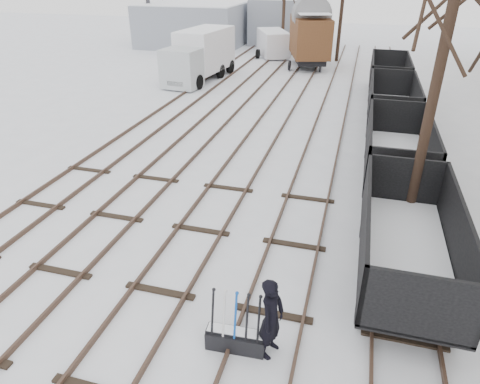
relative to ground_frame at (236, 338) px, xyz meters
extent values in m
plane|color=white|center=(-2.40, 1.21, -0.28)|extent=(120.00, 120.00, 0.00)
cube|color=black|center=(-9.11, 15.21, -0.21)|extent=(0.07, 52.00, 0.15)
cube|color=black|center=(-7.68, 15.21, -0.21)|extent=(0.07, 52.00, 0.15)
cube|color=black|center=(-8.40, 3.21, -0.26)|extent=(1.90, 0.20, 0.08)
cube|color=black|center=(-6.11, 15.21, -0.21)|extent=(0.07, 52.00, 0.15)
cube|color=black|center=(-4.68, 15.21, -0.21)|extent=(0.07, 52.00, 0.15)
cube|color=black|center=(-5.40, 3.21, -0.26)|extent=(1.90, 0.20, 0.08)
cube|color=black|center=(-3.11, 15.21, -0.21)|extent=(0.07, 52.00, 0.15)
cube|color=black|center=(-1.68, 15.21, -0.21)|extent=(0.07, 52.00, 0.15)
cube|color=black|center=(-2.40, 3.21, -0.26)|extent=(1.90, 0.20, 0.08)
cube|color=black|center=(-0.11, 15.21, -0.21)|extent=(0.07, 52.00, 0.15)
cube|color=black|center=(1.32, 15.21, -0.21)|extent=(0.07, 52.00, 0.15)
cube|color=black|center=(0.60, 3.21, -0.26)|extent=(1.90, 0.20, 0.08)
cube|color=black|center=(2.89, 15.21, -0.21)|extent=(0.07, 52.00, 0.15)
cube|color=black|center=(4.32, 15.21, -0.21)|extent=(0.07, 52.00, 0.15)
cube|color=black|center=(3.60, 3.21, -0.26)|extent=(1.90, 0.20, 0.08)
cube|color=gray|center=(-15.40, 37.21, 1.72)|extent=(10.00, 8.00, 4.00)
cube|color=white|center=(-15.40, 37.21, 3.77)|extent=(9.80, 7.84, 0.10)
cube|color=gray|center=(-6.40, 41.21, 1.92)|extent=(7.00, 6.00, 4.40)
cube|color=black|center=(0.00, 0.00, -0.06)|extent=(1.32, 0.49, 0.44)
cube|color=black|center=(0.00, 0.00, 0.18)|extent=(1.31, 0.37, 0.06)
cube|color=white|center=(0.00, 0.00, 0.22)|extent=(1.26, 0.33, 0.03)
cylinder|color=black|center=(-0.50, -0.03, 0.67)|extent=(0.07, 0.32, 1.08)
cylinder|color=silver|center=(-0.25, -0.01, 0.67)|extent=(0.07, 0.32, 1.08)
cylinder|color=#0D49B1|center=(0.00, 0.00, 0.67)|extent=(0.07, 0.32, 1.08)
cylinder|color=black|center=(0.25, 0.01, 0.67)|extent=(0.07, 0.32, 1.08)
cylinder|color=black|center=(0.50, 0.03, 0.67)|extent=(0.07, 0.32, 1.08)
imported|color=black|center=(0.75, 0.10, 0.69)|extent=(0.63, 0.80, 1.94)
cube|color=black|center=(3.60, 3.40, 0.34)|extent=(1.86, 5.11, 0.39)
cube|color=black|center=(3.60, 3.40, 0.54)|extent=(2.32, 5.80, 0.12)
cube|color=black|center=(2.49, 3.40, 1.31)|extent=(0.10, 5.80, 1.55)
cube|color=black|center=(4.72, 3.40, 1.31)|extent=(0.10, 5.80, 1.55)
cube|color=white|center=(3.60, 3.40, 0.63)|extent=(2.09, 5.57, 0.06)
cylinder|color=black|center=(2.54, 1.54, 0.05)|extent=(0.12, 0.68, 0.68)
cylinder|color=black|center=(4.67, 5.26, 0.05)|extent=(0.12, 0.68, 0.68)
cube|color=black|center=(3.60, 9.80, 0.34)|extent=(1.86, 5.11, 0.39)
cube|color=black|center=(3.60, 9.80, 0.54)|extent=(2.32, 5.80, 0.12)
cube|color=black|center=(2.49, 9.80, 1.31)|extent=(0.10, 5.80, 1.55)
cube|color=black|center=(4.72, 9.80, 1.31)|extent=(0.10, 5.80, 1.55)
cube|color=white|center=(3.60, 9.80, 0.63)|extent=(2.09, 5.57, 0.06)
cylinder|color=black|center=(2.54, 7.94, 0.05)|extent=(0.12, 0.68, 0.68)
cylinder|color=black|center=(4.67, 11.66, 0.05)|extent=(0.12, 0.68, 0.68)
cube|color=black|center=(3.60, 16.20, 0.34)|extent=(1.86, 5.11, 0.39)
cube|color=black|center=(3.60, 16.20, 0.54)|extent=(2.32, 5.80, 0.12)
cube|color=black|center=(2.49, 16.20, 1.31)|extent=(0.10, 5.80, 1.55)
cube|color=black|center=(4.72, 16.20, 1.31)|extent=(0.10, 5.80, 1.55)
cube|color=white|center=(3.60, 16.20, 0.63)|extent=(2.09, 5.57, 0.06)
cylinder|color=black|center=(2.54, 14.34, 0.05)|extent=(0.12, 0.68, 0.68)
cylinder|color=black|center=(4.67, 18.06, 0.05)|extent=(0.12, 0.68, 0.68)
cube|color=black|center=(3.60, 22.60, 0.34)|extent=(1.86, 5.11, 0.39)
cube|color=black|center=(3.60, 22.60, 0.54)|extent=(2.32, 5.80, 0.12)
cube|color=black|center=(2.49, 22.60, 1.31)|extent=(0.10, 5.80, 1.55)
cube|color=black|center=(4.72, 22.60, 1.31)|extent=(0.10, 5.80, 1.55)
cube|color=white|center=(3.60, 22.60, 0.63)|extent=(2.09, 5.57, 0.06)
cylinder|color=black|center=(2.54, 20.74, 0.05)|extent=(0.12, 0.68, 0.68)
cylinder|color=black|center=(4.67, 24.46, 0.05)|extent=(0.12, 0.68, 0.68)
cube|color=black|center=(-2.50, 29.93, 0.44)|extent=(3.39, 5.31, 0.45)
cube|color=#4E2D17|center=(-2.50, 29.93, 2.11)|extent=(4.09, 6.10, 2.90)
cube|color=white|center=(-2.50, 29.93, 3.96)|extent=(3.75, 5.75, 0.04)
cylinder|color=black|center=(-3.72, 28.14, 0.11)|extent=(0.13, 0.78, 0.78)
cylinder|color=black|center=(-1.27, 31.71, 0.11)|extent=(0.13, 0.78, 0.78)
cube|color=black|center=(-9.42, 23.30, 0.27)|extent=(2.07, 7.70, 0.30)
cube|color=#B4BABE|center=(-9.42, 20.50, 1.07)|extent=(2.62, 2.27, 2.50)
cube|color=white|center=(-9.42, 24.11, 1.72)|extent=(3.09, 5.46, 2.80)
cube|color=white|center=(-9.42, 24.11, 3.14)|extent=(3.03, 5.36, 0.04)
cylinder|color=black|center=(-10.52, 20.70, 0.22)|extent=(0.30, 1.00, 1.00)
cylinder|color=black|center=(-8.32, 26.11, 0.22)|extent=(0.30, 1.00, 1.00)
cube|color=white|center=(-6.28, 33.86, 0.86)|extent=(4.02, 5.50, 2.06)
cube|color=white|center=(-6.28, 33.86, 1.92)|extent=(3.92, 5.37, 0.05)
cylinder|color=black|center=(-7.32, 32.25, 0.12)|extent=(0.25, 0.80, 0.80)
cylinder|color=black|center=(-5.25, 35.46, 0.12)|extent=(0.25, 0.80, 0.80)
cube|color=#2F2F34|center=(-19.40, 35.55, 0.09)|extent=(1.74, 1.74, 0.75)
cylinder|color=#2F2F34|center=(-19.40, 35.55, 3.47)|extent=(0.41, 0.41, 7.51)
cylinder|color=black|center=(3.91, 6.24, 3.12)|extent=(0.30, 0.30, 6.81)
cylinder|color=black|center=(-5.77, 35.74, 2.70)|extent=(0.30, 0.30, 5.98)
cylinder|color=black|center=(-0.38, 32.95, 3.48)|extent=(0.30, 0.30, 7.53)
camera|label=1|loc=(1.91, -6.46, 7.21)|focal=32.00mm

